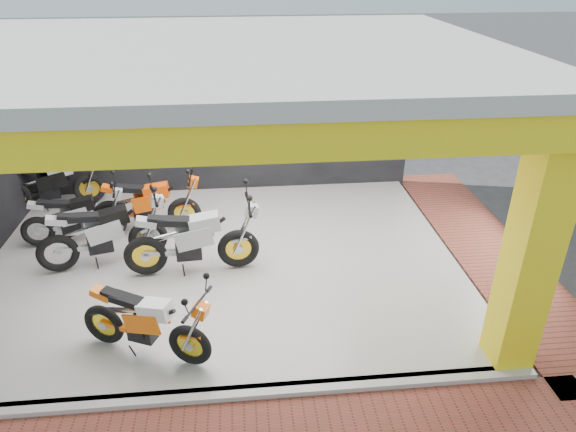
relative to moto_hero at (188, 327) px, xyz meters
name	(u,v)px	position (x,y,z in m)	size (l,w,h in m)	color
ground	(222,342)	(0.37, 0.50, -0.71)	(80.00, 80.00, 0.00)	#2D2D30
showroom_floor	(224,262)	(0.37, 2.50, -0.66)	(8.00, 6.00, 0.10)	white
showroom_ceiling	(209,51)	(0.37, 2.50, 2.89)	(8.40, 6.40, 0.20)	beige
back_wall	(221,116)	(0.37, 5.60, 1.04)	(8.20, 0.20, 3.50)	black
corner_column	(532,249)	(4.12, -0.25, 1.04)	(0.50, 0.50, 3.50)	yellow
header_beam_front	(199,141)	(0.37, -0.50, 2.59)	(8.40, 0.30, 0.40)	yellow
header_beam_right	(477,67)	(4.37, 2.50, 2.59)	(0.30, 6.40, 0.40)	yellow
floor_kerb	(221,395)	(0.37, -0.52, -0.66)	(8.00, 0.20, 0.10)	white
paver_right	(488,250)	(5.17, 2.50, -0.69)	(1.40, 7.00, 0.03)	brown
moto_hero	(188,327)	(0.00, 0.00, 0.00)	(1.99, 0.74, 1.21)	#FF660A
moto_row_a	(238,231)	(0.64, 2.23, 0.10)	(2.32, 0.86, 1.42)	#A8ABB0
moto_row_b	(146,221)	(-0.91, 2.75, 0.08)	(2.24, 0.83, 1.37)	#ADB0B5
moto_row_c	(183,198)	(-0.36, 3.68, 0.04)	(2.12, 0.78, 1.29)	#FF580A
moto_row_d	(108,209)	(-1.69, 3.47, -0.02)	(1.93, 0.71, 1.18)	#A2A4A9
moto_row_e	(87,174)	(-2.43, 5.00, 0.06)	(2.18, 0.81, 1.33)	black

